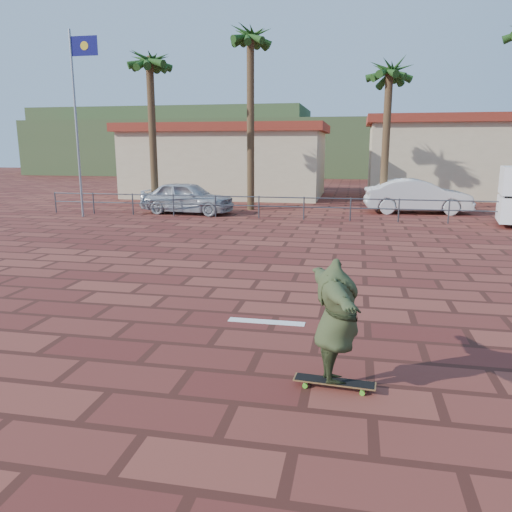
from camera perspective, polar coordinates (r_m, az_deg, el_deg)
The scene contains 15 objects.
ground at distance 10.38m, azimuth -1.46°, elevation -5.07°, with size 120.00×120.00×0.00m, color brown.
paint_stripe at distance 9.14m, azimuth 1.19°, elevation -7.52°, with size 1.40×0.22×0.01m, color white.
guardrail at distance 21.91m, azimuth 5.50°, elevation 5.93°, with size 24.06×0.06×1.00m.
flagpole at distance 23.98m, azimuth -19.68°, elevation 15.32°, with size 1.30×0.10×8.00m.
palm_far_left at distance 25.38m, azimuth -12.07°, elevation 20.53°, with size 2.40×2.40×8.25m.
palm_left at distance 25.66m, azimuth -0.64°, elevation 23.23°, with size 2.40×2.40×9.45m.
palm_center at distance 25.40m, azimuth 15.00°, elevation 19.31°, with size 2.40×2.40×7.75m.
building_west at distance 32.72m, azimuth -3.27°, elevation 10.88°, with size 12.60×7.60×4.50m.
building_east at distance 34.16m, azimuth 21.46°, elevation 10.56°, with size 10.60×6.60×5.00m.
hill_front at distance 59.70m, azimuth 9.40°, elevation 12.08°, with size 70.00×18.00×6.00m, color #384C28.
hill_back at distance 69.98m, azimuth -9.16°, elevation 12.93°, with size 35.00×14.00×8.00m, color #384C28.
longboard at distance 6.84m, azimuth 8.94°, elevation -14.03°, with size 1.09×0.31×0.11m.
skateboarder at distance 6.51m, azimuth 9.19°, elevation -7.36°, with size 2.03×0.55×1.65m, color #343E21.
car_silver at distance 24.10m, azimuth -7.86°, elevation 6.64°, with size 1.79×4.45×1.52m, color #ACAFB3.
car_white at distance 25.23m, azimuth 17.97°, elevation 6.53°, with size 1.72×4.92×1.62m, color silver.
Camera 1 is at (2.20, -9.66, 3.11)m, focal length 35.00 mm.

